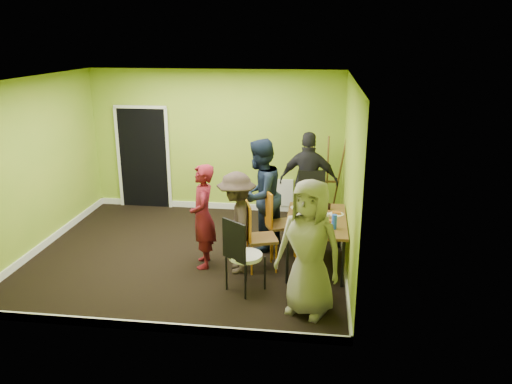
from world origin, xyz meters
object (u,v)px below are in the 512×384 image
chair_left_far (275,219)px  orange_bottle (317,211)px  person_left_near (237,223)px  person_back_end (309,182)px  person_front_end (309,248)px  dining_table (316,222)px  easel (327,180)px  person_left_far (260,196)px  chair_back_end (311,190)px  chair_left_near (256,232)px  blue_bottle (334,222)px  chair_bentwood (241,252)px  chair_front_end (309,267)px  person_standing (203,216)px  thermos (314,210)px

chair_left_far → orange_bottle: bearing=60.9°
chair_left_far → person_left_near: (-0.50, -0.65, 0.16)m
person_back_end → person_front_end: (0.09, -2.89, -0.01)m
dining_table → easel: (0.17, 1.90, 0.14)m
person_left_far → person_back_end: 1.26m
dining_table → chair_back_end: chair_back_end is taller
chair_left_near → chair_back_end: size_ratio=0.93×
chair_left_near → blue_bottle: chair_left_near is taller
easel → person_left_far: 1.79m
dining_table → chair_bentwood: 1.42m
easel → person_front_end: (-0.24, -3.30, 0.05)m
chair_back_end → dining_table: bearing=91.9°
chair_front_end → person_back_end: (-0.09, 2.64, 0.40)m
person_front_end → chair_back_end: bearing=113.3°
chair_left_far → person_left_far: (-0.27, 0.20, 0.32)m
chair_left_near → blue_bottle: size_ratio=4.94×
person_standing → orange_bottle: bearing=93.2°
person_standing → person_left_near: (0.54, -0.11, -0.03)m
blue_bottle → person_front_end: (-0.33, -1.03, 0.03)m
chair_left_far → person_standing: person_standing is taller
person_front_end → person_back_end: bearing=114.3°
chair_back_end → person_standing: size_ratio=0.71×
chair_front_end → person_back_end: 2.67m
chair_bentwood → person_left_near: bearing=141.8°
chair_back_end → person_left_far: person_left_far is taller
chair_bentwood → blue_bottle: (1.25, 0.63, 0.26)m
dining_table → person_left_near: size_ratio=0.98×
orange_bottle → blue_bottle: bearing=-67.3°
person_standing → person_left_far: (0.77, 0.74, 0.13)m
chair_bentwood → easel: bearing=105.3°
person_standing → person_front_end: 2.00m
chair_left_near → orange_bottle: 1.05m
chair_front_end → person_standing: size_ratio=0.56×
chair_bentwood → person_left_near: (-0.17, 0.64, 0.17)m
thermos → chair_bentwood: bearing=-131.3°
chair_bentwood → easel: size_ratio=0.64×
thermos → blue_bottle: (0.29, -0.47, -0.01)m
chair_bentwood → person_standing: (-0.70, 0.75, 0.21)m
dining_table → person_front_end: size_ratio=0.85×
chair_front_end → orange_bottle: 1.41m
chair_left_near → chair_back_end: chair_back_end is taller
chair_front_end → chair_back_end: bearing=90.7°
chair_front_end → blue_bottle: size_ratio=4.15×
person_back_end → person_front_end: size_ratio=1.02×
thermos → person_left_far: 0.98m
chair_bentwood → person_back_end: (0.83, 2.49, 0.30)m
blue_bottle → chair_left_far: bearing=144.4°
person_left_far → person_left_near: (-0.23, -0.85, -0.16)m
chair_bentwood → blue_bottle: size_ratio=5.02×
person_front_end → orange_bottle: bearing=109.9°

